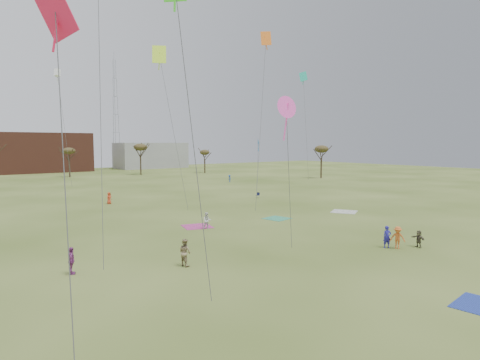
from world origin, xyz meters
TOP-DOWN VIEW (x-y plane):
  - ground at (0.00, 0.00)m, footprint 260.00×260.00m
  - flyer_near_right at (8.15, 2.14)m, footprint 0.81×0.74m
  - spectator_fore_b at (-8.00, 8.00)m, footprint 0.92×1.09m
  - spectator_fore_c at (10.46, 0.62)m, footprint 0.72×1.42m
  - flyer_mid_b at (8.56, 1.42)m, footprint 1.24×1.41m
  - spectator_mid_d at (-15.05, 10.94)m, footprint 0.73×1.17m
  - spectator_mid_e at (0.06, 17.74)m, footprint 1.04×0.96m
  - flyer_far_b at (-2.02, 41.03)m, footprint 1.00×0.86m
  - flyer_far_c at (31.51, 57.70)m, footprint 0.85×1.18m
  - blanket_cream at (19.89, 15.96)m, footprint 4.16×4.16m
  - blanket_plum at (-0.15, 19.38)m, footprint 3.57×3.57m
  - blanket_olive at (9.71, 17.66)m, footprint 3.12×3.12m
  - camp_chair_right at (19.54, 33.09)m, footprint 0.69×0.67m
  - kites_aloft at (-4.53, 25.85)m, footprint 75.99×68.57m
  - tree_line at (-2.85, 79.12)m, footprint 117.44×49.32m
  - building_brick at (5.00, 120.00)m, footprint 26.00×16.00m
  - building_grey at (40.00, 118.00)m, footprint 24.00×12.00m
  - radio_tower at (30.00, 125.00)m, footprint 1.51×1.72m

SIDE VIEW (x-z plane):
  - ground at x=0.00m, z-range 0.00..0.00m
  - blanket_cream at x=19.89m, z-range -0.01..0.02m
  - blanket_plum at x=-0.15m, z-range -0.01..0.02m
  - blanket_olive at x=9.71m, z-range -0.01..0.02m
  - camp_chair_right at x=19.54m, z-range -0.18..0.69m
  - spectator_fore_c at x=10.46m, z-range 0.00..1.46m
  - flyer_far_c at x=31.51m, z-range 0.00..1.65m
  - flyer_far_b at x=-2.02m, z-range 0.00..1.72m
  - spectator_mid_e at x=0.06m, z-range 0.00..1.72m
  - spectator_mid_d at x=-15.05m, z-range 0.00..1.86m
  - flyer_near_right at x=8.15m, z-range 0.00..1.86m
  - flyer_mid_b at x=8.56m, z-range 0.00..1.89m
  - spectator_fore_b at x=-8.00m, z-range 0.00..1.98m
  - building_grey at x=40.00m, z-range 0.00..9.00m
  - building_brick at x=5.00m, z-range 0.00..12.00m
  - tree_line at x=-2.85m, z-range 2.63..11.54m
  - radio_tower at x=30.00m, z-range -1.29..39.71m
  - kites_aloft at x=-4.53m, z-range 7.11..32.19m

